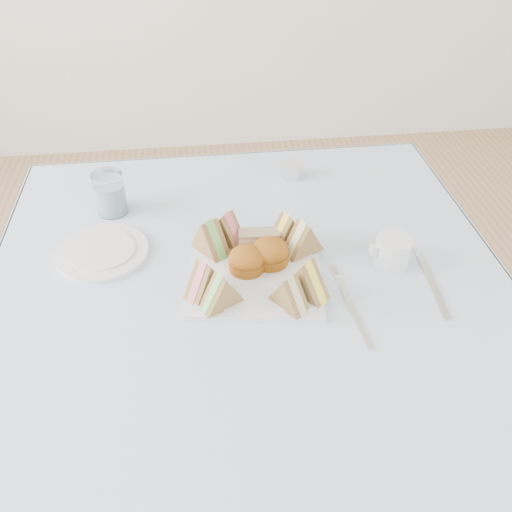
{
  "coord_description": "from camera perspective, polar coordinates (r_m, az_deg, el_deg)",
  "views": [
    {
      "loc": [
        -0.08,
        -0.78,
        1.45
      ],
      "look_at": [
        0.01,
        0.01,
        0.8
      ],
      "focal_mm": 38.0,
      "sensor_mm": 36.0,
      "label": 1
    }
  ],
  "objects": [
    {
      "name": "tablecloth",
      "position": [
        1.05,
        -0.69,
        -2.72
      ],
      "size": [
        1.02,
        1.02,
        0.01
      ],
      "primitive_type": "cube",
      "color": "#A4BFD9",
      "rests_on": "table"
    },
    {
      "name": "table",
      "position": [
        1.33,
        -0.57,
        -14.73
      ],
      "size": [
        0.9,
        0.9,
        0.74
      ],
      "primitive_type": "cube",
      "color": "brown",
      "rests_on": "floor"
    },
    {
      "name": "sandwich_bl_a",
      "position": [
        1.08,
        -4.84,
        2.09
      ],
      "size": [
        0.08,
        0.09,
        0.08
      ],
      "primitive_type": null,
      "rotation": [
        0.0,
        0.0,
        2.15
      ],
      "color": "#A0824F",
      "rests_on": "serving_plate"
    },
    {
      "name": "pastry_slice",
      "position": [
        1.1,
        0.3,
        1.76
      ],
      "size": [
        0.08,
        0.04,
        0.04
      ],
      "primitive_type": "cube",
      "rotation": [
        0.0,
        0.0,
        -0.05
      ],
      "color": "beige",
      "rests_on": "serving_plate"
    },
    {
      "name": "fork",
      "position": [
        1.01,
        10.18,
        -5.65
      ],
      "size": [
        0.02,
        0.19,
        0.0
      ],
      "primitive_type": "cube",
      "rotation": [
        0.0,
        0.0,
        0.06
      ],
      "color": "silver",
      "rests_on": "tablecloth"
    },
    {
      "name": "side_plate",
      "position": [
        1.16,
        -15.85,
        0.39
      ],
      "size": [
        0.2,
        0.2,
        0.01
      ],
      "primitive_type": "cylinder",
      "rotation": [
        0.0,
        0.0,
        -0.09
      ],
      "color": "silver",
      "rests_on": "tablecloth"
    },
    {
      "name": "sandwich_bl_b",
      "position": [
        1.11,
        -3.06,
        2.99
      ],
      "size": [
        0.08,
        0.08,
        0.07
      ],
      "primitive_type": null,
      "rotation": [
        0.0,
        0.0,
        2.35
      ],
      "color": "#A0824F",
      "rests_on": "serving_plate"
    },
    {
      "name": "knife",
      "position": [
        1.09,
        18.15,
        -2.97
      ],
      "size": [
        0.03,
        0.19,
        0.0
      ],
      "primitive_type": "cube",
      "rotation": [
        0.0,
        0.0,
        -0.09
      ],
      "color": "silver",
      "rests_on": "tablecloth"
    },
    {
      "name": "water_glass",
      "position": [
        1.25,
        -15.13,
        6.39
      ],
      "size": [
        0.08,
        0.08,
        0.1
      ],
      "primitive_type": "cylinder",
      "rotation": [
        0.0,
        0.0,
        0.26
      ],
      "color": "white",
      "rests_on": "tablecloth"
    },
    {
      "name": "sandwich_fl_b",
      "position": [
        0.97,
        -3.69,
        -3.57
      ],
      "size": [
        0.09,
        0.07,
        0.07
      ],
      "primitive_type": null,
      "rotation": [
        0.0,
        0.0,
        0.48
      ],
      "color": "#A0824F",
      "rests_on": "serving_plate"
    },
    {
      "name": "sandwich_br_a",
      "position": [
        1.08,
        4.95,
        1.97
      ],
      "size": [
        0.09,
        0.08,
        0.08
      ],
      "primitive_type": null,
      "rotation": [
        0.0,
        0.0,
        -2.64
      ],
      "color": "#A0824F",
      "rests_on": "serving_plate"
    },
    {
      "name": "floor",
      "position": [
        1.65,
        -0.48,
        -22.33
      ],
      "size": [
        4.0,
        4.0,
        0.0
      ],
      "primitive_type": "plane",
      "color": "#9E7751",
      "rests_on": "ground"
    },
    {
      "name": "serving_plate",
      "position": [
        1.06,
        -0.0,
        -1.84
      ],
      "size": [
        0.28,
        0.28,
        0.01
      ],
      "primitive_type": "cube",
      "rotation": [
        0.0,
        0.0,
        -0.14
      ],
      "color": "silver",
      "rests_on": "tablecloth"
    },
    {
      "name": "scone_left",
      "position": [
        1.04,
        -0.98,
        -0.43
      ],
      "size": [
        0.08,
        0.08,
        0.05
      ],
      "primitive_type": "cylinder",
      "rotation": [
        0.0,
        0.0,
        -0.06
      ],
      "color": "brown",
      "rests_on": "serving_plate"
    },
    {
      "name": "sandwich_fr_a",
      "position": [
        0.99,
        5.31,
        -2.27
      ],
      "size": [
        0.09,
        0.09,
        0.08
      ],
      "primitive_type": null,
      "rotation": [
        0.0,
        0.0,
        -0.84
      ],
      "color": "#A0824F",
      "rests_on": "serving_plate"
    },
    {
      "name": "scone_right",
      "position": [
        1.06,
        1.48,
        0.37
      ],
      "size": [
        0.08,
        0.08,
        0.05
      ],
      "primitive_type": "cylinder",
      "rotation": [
        0.0,
        0.0,
        0.08
      ],
      "color": "brown",
      "rests_on": "serving_plate"
    },
    {
      "name": "sandwich_fl_a",
      "position": [
        0.99,
        -5.41,
        -2.24
      ],
      "size": [
        0.09,
        0.08,
        0.07
      ],
      "primitive_type": null,
      "rotation": [
        0.0,
        0.0,
        0.72
      ],
      "color": "#A0824F",
      "rests_on": "serving_plate"
    },
    {
      "name": "sandwich_fr_b",
      "position": [
        0.97,
        3.52,
        -3.71
      ],
      "size": [
        0.07,
        0.08,
        0.07
      ],
      "primitive_type": null,
      "rotation": [
        0.0,
        0.0,
        -0.92
      ],
      "color": "#A0824F",
      "rests_on": "serving_plate"
    },
    {
      "name": "creamer_jug",
      "position": [
        1.1,
        14.18,
        0.44
      ],
      "size": [
        0.08,
        0.08,
        0.06
      ],
      "primitive_type": "cylinder",
      "rotation": [
        0.0,
        0.0,
        0.13
      ],
      "color": "silver",
      "rests_on": "tablecloth"
    },
    {
      "name": "tea_strainer",
      "position": [
        1.36,
        3.75,
        8.87
      ],
      "size": [
        0.07,
        0.07,
        0.03
      ],
      "primitive_type": "cylinder",
      "rotation": [
        0.0,
        0.0,
        0.28
      ],
      "color": "silver",
      "rests_on": "tablecloth"
    },
    {
      "name": "sandwich_br_b",
      "position": [
        1.11,
        3.22,
        2.89
      ],
      "size": [
        0.09,
        0.07,
        0.07
      ],
      "primitive_type": null,
      "rotation": [
        0.0,
        0.0,
        -2.65
      ],
      "color": "#A0824F",
      "rests_on": "serving_plate"
    }
  ]
}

